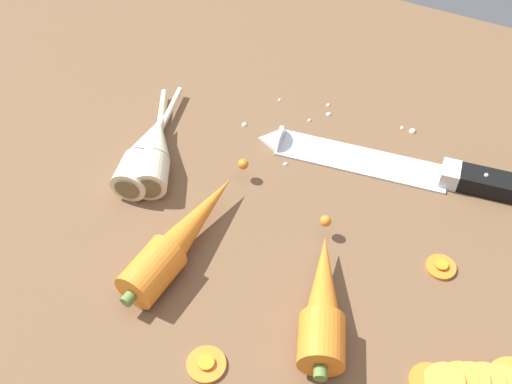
% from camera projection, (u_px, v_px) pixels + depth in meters
% --- Properties ---
extents(ground_plane, '(1.20, 0.90, 0.04)m').
position_uv_depth(ground_plane, '(264.00, 201.00, 0.70)').
color(ground_plane, brown).
extents(chefs_knife, '(0.35, 0.08, 0.04)m').
position_uv_depth(chefs_knife, '(398.00, 166.00, 0.70)').
color(chefs_knife, silver).
rests_on(chefs_knife, ground_plane).
extents(whole_carrot, '(0.05, 0.21, 0.04)m').
position_uv_depth(whole_carrot, '(181.00, 237.00, 0.61)').
color(whole_carrot, orange).
rests_on(whole_carrot, ground_plane).
extents(whole_carrot_second, '(0.09, 0.17, 0.04)m').
position_uv_depth(whole_carrot_second, '(323.00, 302.00, 0.56)').
color(whole_carrot_second, orange).
rests_on(whole_carrot_second, ground_plane).
extents(parsnip_front, '(0.10, 0.17, 0.04)m').
position_uv_depth(parsnip_front, '(154.00, 152.00, 0.70)').
color(parsnip_front, beige).
rests_on(parsnip_front, ground_plane).
extents(parsnip_mid_left, '(0.07, 0.19, 0.04)m').
position_uv_depth(parsnip_mid_left, '(146.00, 151.00, 0.70)').
color(parsnip_mid_left, beige).
rests_on(parsnip_mid_left, ground_plane).
extents(carrot_slice_stack, '(0.12, 0.07, 0.04)m').
position_uv_depth(carrot_slice_stack, '(484.00, 383.00, 0.52)').
color(carrot_slice_stack, orange).
rests_on(carrot_slice_stack, ground_plane).
extents(carrot_slice_stray_near, '(0.03, 0.03, 0.01)m').
position_uv_depth(carrot_slice_stray_near, '(441.00, 266.00, 0.61)').
color(carrot_slice_stray_near, orange).
rests_on(carrot_slice_stray_near, ground_plane).
extents(carrot_slice_stray_mid, '(0.04, 0.04, 0.01)m').
position_uv_depth(carrot_slice_stray_mid, '(206.00, 364.00, 0.54)').
color(carrot_slice_stray_mid, orange).
rests_on(carrot_slice_stray_mid, ground_plane).
extents(mince_crumbs, '(0.20, 0.13, 0.01)m').
position_uv_depth(mince_crumbs, '(326.00, 129.00, 0.75)').
color(mince_crumbs, silver).
rests_on(mince_crumbs, ground_plane).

